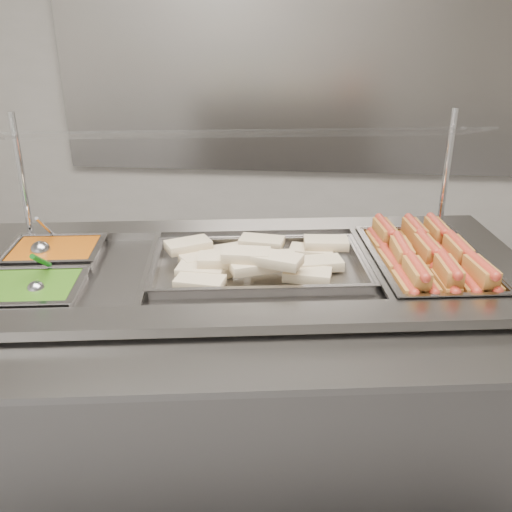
# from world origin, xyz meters

# --- Properties ---
(back_panel) EXTENTS (3.00, 0.04, 1.20)m
(back_panel) POSITION_xyz_m (0.00, 2.45, 1.20)
(back_panel) COLOR gray
(back_panel) RESTS_ON ground
(steam_counter) EXTENTS (1.86, 1.02, 0.84)m
(steam_counter) POSITION_xyz_m (-0.14, 0.44, 0.42)
(steam_counter) COLOR slate
(steam_counter) RESTS_ON ground
(tray_rail) EXTENTS (1.70, 0.58, 0.05)m
(tray_rail) POSITION_xyz_m (-0.07, -0.03, 0.80)
(tray_rail) COLOR gray
(tray_rail) RESTS_ON steam_counter
(sneeze_guard) EXTENTS (1.57, 0.49, 0.41)m
(sneeze_guard) POSITION_xyz_m (-0.17, 0.64, 1.18)
(sneeze_guard) COLOR silver
(sneeze_guard) RESTS_ON steam_counter
(pan_hotdogs) EXTENTS (0.39, 0.56, 0.09)m
(pan_hotdogs) POSITION_xyz_m (0.44, 0.52, 0.80)
(pan_hotdogs) COLOR gray
(pan_hotdogs) RESTS_ON steam_counter
(pan_wraps) EXTENTS (0.68, 0.46, 0.07)m
(pan_wraps) POSITION_xyz_m (-0.09, 0.45, 0.82)
(pan_wraps) COLOR gray
(pan_wraps) RESTS_ON steam_counter
(pan_beans) EXTENTS (0.31, 0.26, 0.09)m
(pan_beans) POSITION_xyz_m (-0.76, 0.49, 0.80)
(pan_beans) COLOR gray
(pan_beans) RESTS_ON steam_counter
(pan_peas) EXTENTS (0.31, 0.26, 0.09)m
(pan_peas) POSITION_xyz_m (-0.72, 0.22, 0.80)
(pan_peas) COLOR gray
(pan_peas) RESTS_ON steam_counter
(hotdogs_in_buns) EXTENTS (0.35, 0.52, 0.11)m
(hotdogs_in_buns) POSITION_xyz_m (0.44, 0.52, 0.85)
(hotdogs_in_buns) COLOR #A25D22
(hotdogs_in_buns) RESTS_ON pan_hotdogs
(tortilla_wraps) EXTENTS (0.60, 0.35, 0.09)m
(tortilla_wraps) POSITION_xyz_m (-0.11, 0.44, 0.85)
(tortilla_wraps) COLOR beige
(tortilla_wraps) RESTS_ON pan_wraps
(ladle) EXTENTS (0.07, 0.18, 0.15)m
(ladle) POSITION_xyz_m (-0.80, 0.47, 0.85)
(ladle) COLOR #B8B9BD
(ladle) RESTS_ON pan_beans
(serving_spoon) EXTENTS (0.05, 0.17, 0.13)m
(serving_spoon) POSITION_xyz_m (-0.69, 0.22, 0.85)
(serving_spoon) COLOR #B8B9BD
(serving_spoon) RESTS_ON pan_peas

